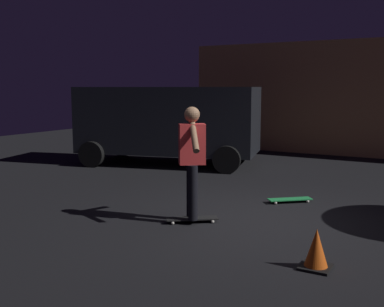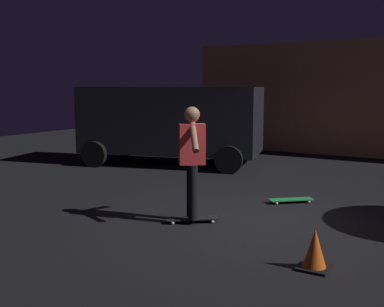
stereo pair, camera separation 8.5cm
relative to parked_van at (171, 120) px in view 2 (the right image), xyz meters
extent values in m
plane|color=black|center=(4.05, -3.82, -1.16)|extent=(28.00, 28.00, 0.00)
cube|color=black|center=(0.01, 0.00, 0.02)|extent=(4.93, 3.02, 1.70)
cube|color=black|center=(-2.19, -0.58, 0.37)|extent=(0.51, 1.70, 0.64)
cylinder|color=black|center=(-1.43, -1.40, -0.83)|extent=(0.69, 0.38, 0.66)
cylinder|color=black|center=(-1.94, 0.51, -0.83)|extent=(0.69, 0.38, 0.66)
cylinder|color=black|center=(1.96, -0.51, -0.83)|extent=(0.69, 0.38, 0.66)
cylinder|color=black|center=(1.45, 1.41, -0.83)|extent=(0.69, 0.38, 0.66)
cube|color=black|center=(3.27, -4.42, -1.10)|extent=(0.74, 0.63, 0.02)
sphere|color=silver|center=(3.45, -4.17, -1.13)|extent=(0.05, 0.05, 0.05)
sphere|color=silver|center=(3.55, -4.31, -1.13)|extent=(0.05, 0.05, 0.05)
sphere|color=silver|center=(2.98, -4.54, -1.13)|extent=(0.05, 0.05, 0.05)
sphere|color=silver|center=(3.08, -4.67, -1.13)|extent=(0.05, 0.05, 0.05)
cube|color=green|center=(4.15, -2.49, -1.10)|extent=(0.72, 0.66, 0.02)
sphere|color=silver|center=(3.98, -2.76, -1.13)|extent=(0.05, 0.05, 0.05)
sphere|color=silver|center=(3.87, -2.63, -1.13)|extent=(0.05, 0.05, 0.05)
sphere|color=silver|center=(4.44, -2.36, -1.13)|extent=(0.05, 0.05, 0.05)
sphere|color=silver|center=(4.32, -2.23, -1.13)|extent=(0.05, 0.05, 0.05)
cylinder|color=black|center=(3.20, -4.34, -0.68)|extent=(0.14, 0.14, 0.82)
cylinder|color=black|center=(3.33, -4.51, -0.68)|extent=(0.14, 0.14, 0.82)
cube|color=red|center=(3.27, -4.42, 0.03)|extent=(0.44, 0.41, 0.60)
sphere|color=#936B4C|center=(3.27, -4.42, 0.46)|extent=(0.23, 0.23, 0.23)
cylinder|color=#936B4C|center=(3.13, -4.25, 0.18)|extent=(0.40, 0.49, 0.46)
cylinder|color=#936B4C|center=(3.40, -4.60, 0.18)|extent=(0.40, 0.49, 0.46)
cube|color=black|center=(5.38, -5.30, -1.15)|extent=(0.34, 0.34, 0.03)
cone|color=#EA5914|center=(5.38, -5.30, -0.93)|extent=(0.28, 0.28, 0.46)
camera|label=1|loc=(6.68, -10.34, 0.86)|focal=43.72mm
camera|label=2|loc=(6.75, -10.30, 0.86)|focal=43.72mm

